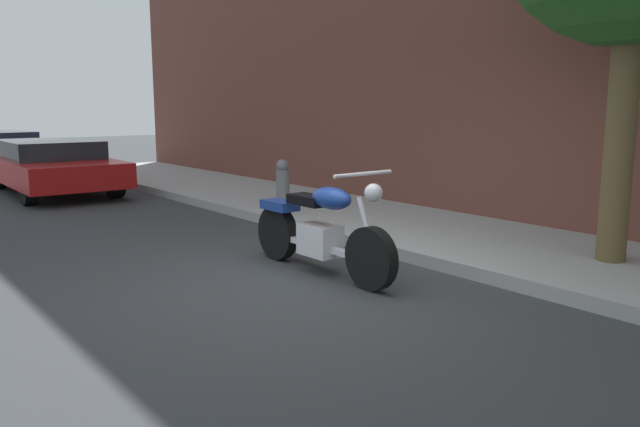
# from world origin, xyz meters

# --- Properties ---
(ground_plane) EXTENTS (60.00, 60.00, 0.00)m
(ground_plane) POSITION_xyz_m (0.00, 0.00, 0.00)
(ground_plane) COLOR #303335
(sidewalk) EXTENTS (23.93, 2.41, 0.14)m
(sidewalk) POSITION_xyz_m (0.00, 2.57, 0.07)
(sidewalk) COLOR #959595
(sidewalk) RESTS_ON ground
(motorcycle) EXTENTS (2.11, 0.70, 1.10)m
(motorcycle) POSITION_xyz_m (-0.28, 0.37, 0.45)
(motorcycle) COLOR black
(motorcycle) RESTS_ON ground
(parked_car_red) EXTENTS (4.20, 1.86, 1.03)m
(parked_car_red) POSITION_xyz_m (-8.20, -0.05, 0.55)
(parked_car_red) COLOR black
(parked_car_red) RESTS_ON ground
(fire_hydrant) EXTENTS (0.20, 0.20, 0.91)m
(fire_hydrant) POSITION_xyz_m (-3.07, 1.86, 0.46)
(fire_hydrant) COLOR slate
(fire_hydrant) RESTS_ON ground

